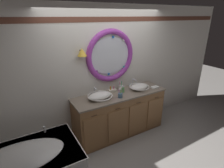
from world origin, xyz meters
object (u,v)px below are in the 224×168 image
object	(u,v)px
sink_basin_left	(100,96)
sink_basin_right	(139,87)
soap_dispenser	(123,89)
toothbrush_holder_right	(121,87)
toiletry_basket	(112,90)
toothbrush_holder_left	(120,95)
folded_hand_towel	(155,87)

from	to	relation	value
sink_basin_left	sink_basin_right	size ratio (longest dim) A/B	1.12
soap_dispenser	toothbrush_holder_right	bearing A→B (deg)	74.59
toiletry_basket	soap_dispenser	bearing A→B (deg)	-34.06
toothbrush_holder_left	soap_dispenser	bearing A→B (deg)	44.64
folded_hand_towel	toiletry_basket	xyz separation A→B (m)	(-0.91, 0.28, 0.02)
toiletry_basket	toothbrush_holder_right	bearing A→B (deg)	9.60
folded_hand_towel	soap_dispenser	bearing A→B (deg)	167.69
soap_dispenser	folded_hand_towel	distance (m)	0.74
toothbrush_holder_left	toiletry_basket	bearing A→B (deg)	89.24
sink_basin_left	toothbrush_holder_right	world-z (taller)	toothbrush_holder_right
toothbrush_holder_right	soap_dispenser	distance (m)	0.17
toothbrush_holder_left	sink_basin_left	bearing A→B (deg)	160.42
toothbrush_holder_right	sink_basin_right	bearing A→B (deg)	-33.20
soap_dispenser	toiletry_basket	xyz separation A→B (m)	(-0.18, 0.12, -0.03)
sink_basin_left	folded_hand_towel	distance (m)	1.28
toothbrush_holder_right	toothbrush_holder_left	bearing A→B (deg)	-123.75
sink_basin_right	soap_dispenser	world-z (taller)	soap_dispenser
sink_basin_left	toiletry_basket	xyz separation A→B (m)	(0.37, 0.18, -0.04)
sink_basin_right	toothbrush_holder_right	bearing A→B (deg)	146.80
sink_basin_right	toiletry_basket	xyz separation A→B (m)	(-0.56, 0.18, -0.03)
sink_basin_right	toothbrush_holder_left	size ratio (longest dim) A/B	2.01
toothbrush_holder_left	toothbrush_holder_right	xyz separation A→B (m)	(0.23, 0.35, -0.00)
folded_hand_towel	toiletry_basket	size ratio (longest dim) A/B	0.99
sink_basin_right	folded_hand_towel	distance (m)	0.37
sink_basin_right	toothbrush_holder_right	xyz separation A→B (m)	(-0.33, 0.22, -0.01)
sink_basin_left	toiletry_basket	bearing A→B (deg)	25.92
sink_basin_left	soap_dispenser	world-z (taller)	soap_dispenser
toothbrush_holder_left	toothbrush_holder_right	size ratio (longest dim) A/B	0.98
sink_basin_right	folded_hand_towel	size ratio (longest dim) A/B	2.54
soap_dispenser	sink_basin_left	bearing A→B (deg)	-174.28
sink_basin_left	soap_dispenser	distance (m)	0.56
toothbrush_holder_right	folded_hand_towel	world-z (taller)	toothbrush_holder_right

